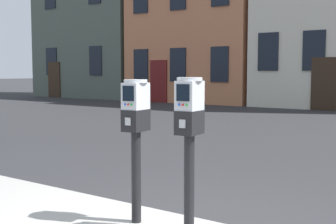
% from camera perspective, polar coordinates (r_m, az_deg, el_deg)
% --- Properties ---
extents(parking_meter_near_kerb, '(0.23, 0.26, 1.34)m').
position_cam_1_polar(parking_meter_near_kerb, '(4.21, -4.05, -1.58)').
color(parking_meter_near_kerb, black).
rests_on(parking_meter_near_kerb, sidewalk_slab).
extents(parking_meter_twin_adjacent, '(0.23, 0.26, 1.36)m').
position_cam_1_polar(parking_meter_twin_adjacent, '(3.87, 2.69, -1.91)').
color(parking_meter_twin_adjacent, black).
rests_on(parking_meter_twin_adjacent, sidewalk_slab).
extents(townhouse_grey_stucco, '(7.18, 5.28, 11.61)m').
position_cam_1_polar(townhouse_grey_stucco, '(28.87, -8.11, 13.56)').
color(townhouse_grey_stucco, '#4C564C').
rests_on(townhouse_grey_stucco, ground_plane).
extents(townhouse_cream_stone, '(6.80, 5.56, 10.17)m').
position_cam_1_polar(townhouse_cream_stone, '(24.58, 4.90, 13.38)').
color(townhouse_cream_stone, '#B7704C').
rests_on(townhouse_cream_stone, ground_plane).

